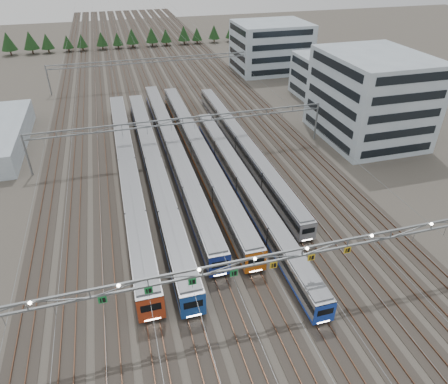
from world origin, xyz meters
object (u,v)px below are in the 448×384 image
object	(u,v)px
gantry_far	(153,64)
gantry_mid	(183,125)
depot_bldg_south	(370,97)
train_d	(198,150)
train_b	(154,165)
train_c	(173,149)
gantry_near	(254,264)
train_a	(128,168)
train_f	(242,143)
depot_bldg_north	(271,47)
depot_bldg_mid	(327,77)
train_e	(244,184)

from	to	relation	value
gantry_far	gantry_mid	bearing A→B (deg)	-90.00
depot_bldg_south	train_d	bearing A→B (deg)	-178.56
train_b	train_d	bearing A→B (deg)	23.51
train_c	gantry_near	world-z (taller)	gantry_near
gantry_near	gantry_far	bearing A→B (deg)	89.97
gantry_near	gantry_mid	bearing A→B (deg)	89.93
train_a	train_f	distance (m)	22.97
train_b	train_c	xyz separation A→B (m)	(4.50, 5.73, -0.04)
train_b	gantry_far	distance (m)	52.08
train_c	depot_bldg_north	distance (m)	66.06
depot_bldg_mid	gantry_far	bearing A→B (deg)	153.01
train_a	gantry_near	world-z (taller)	gantry_near
gantry_far	depot_bldg_mid	distance (m)	47.85
train_f	depot_bldg_mid	bearing A→B (deg)	38.45
depot_bldg_south	gantry_near	bearing A→B (deg)	-135.21
train_d	gantry_near	xyz separation A→B (m)	(-2.30, -37.56, 4.96)
train_a	depot_bldg_north	distance (m)	75.95
depot_bldg_mid	depot_bldg_north	size ratio (longest dim) A/B	0.73
train_b	depot_bldg_south	size ratio (longest dim) A/B	3.04
train_a	depot_bldg_south	xyz separation A→B (m)	(49.97, 4.59, 6.40)
train_f	gantry_far	distance (m)	48.17
gantry_far	depot_bldg_south	distance (m)	60.66
train_b	train_e	world-z (taller)	train_b
gantry_near	depot_bldg_south	bearing A→B (deg)	44.79
train_b	train_f	world-z (taller)	train_b
gantry_near	depot_bldg_mid	world-z (taller)	depot_bldg_mid
train_c	train_d	world-z (taller)	train_d
train_e	depot_bldg_north	size ratio (longest dim) A/B	2.55
train_f	train_d	bearing A→B (deg)	-174.08
train_f	depot_bldg_south	bearing A→B (deg)	-0.03
train_e	depot_bldg_south	distance (m)	35.90
gantry_far	depot_bldg_north	bearing A→B (deg)	9.65
train_b	train_d	world-z (taller)	train_b
train_b	train_c	bearing A→B (deg)	51.83
train_a	train_f	world-z (taller)	train_a
train_c	train_e	xyz separation A→B (m)	(9.00, -15.79, -0.17)
train_b	depot_bldg_south	distance (m)	46.18
gantry_mid	depot_bldg_north	xyz separation A→B (m)	(37.92, 51.45, 0.84)
train_e	gantry_mid	xyz separation A→B (m)	(-6.75, 16.53, 4.45)
train_d	gantry_far	xyz separation A→B (m)	(-2.25, 47.56, 4.26)
gantry_mid	train_b	bearing A→B (deg)	-136.21
train_d	depot_bldg_south	distance (m)	37.06
train_d	depot_bldg_north	world-z (taller)	depot_bldg_north
depot_bldg_south	depot_bldg_mid	world-z (taller)	depot_bldg_south
train_a	train_d	xyz separation A→B (m)	(13.50, 3.67, -0.11)
gantry_near	depot_bldg_mid	distance (m)	76.45
depot_bldg_north	train_f	bearing A→B (deg)	-116.68
train_b	train_f	size ratio (longest dim) A/B	1.13
train_a	depot_bldg_north	size ratio (longest dim) A/B	3.00
train_b	gantry_near	distance (m)	34.66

